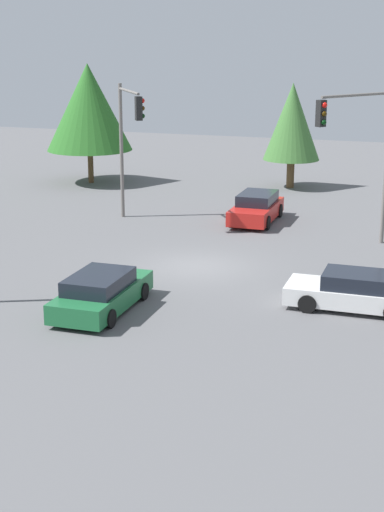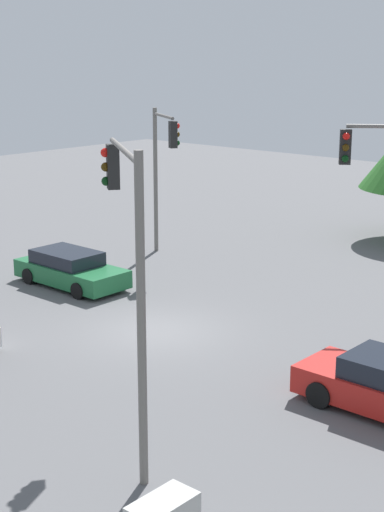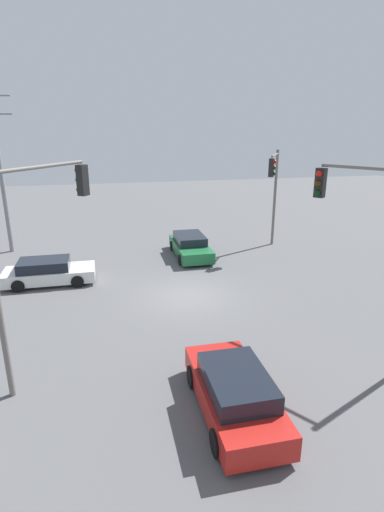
% 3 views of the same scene
% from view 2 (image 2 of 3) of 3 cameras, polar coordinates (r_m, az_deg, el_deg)
% --- Properties ---
extents(ground_plane, '(80.00, 80.00, 0.00)m').
position_cam_2_polar(ground_plane, '(24.85, -2.61, -5.49)').
color(ground_plane, '#5B5B5E').
extents(sedan_green, '(2.02, 4.60, 1.32)m').
position_cam_2_polar(sedan_green, '(29.77, -8.84, -0.96)').
color(sedan_green, '#1E6638').
rests_on(sedan_green, ground_plane).
extents(traffic_signal_main, '(1.70, 2.65, 6.26)m').
position_cam_2_polar(traffic_signal_main, '(32.93, -2.16, 7.09)').
color(traffic_signal_main, slate).
rests_on(traffic_signal_main, ground_plane).
extents(traffic_signal_aux, '(2.71, 3.61, 6.80)m').
position_cam_2_polar(traffic_signal_aux, '(16.41, -4.67, 0.92)').
color(traffic_signal_aux, slate).
rests_on(traffic_signal_aux, ground_plane).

